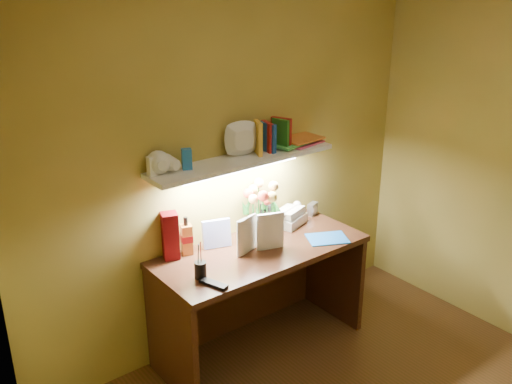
% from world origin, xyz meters
% --- Properties ---
extents(desk, '(1.40, 0.60, 0.75)m').
position_xyz_m(desk, '(0.00, 1.20, 0.38)').
color(desk, '#34170E').
rests_on(desk, ground).
extents(flower_bouquet, '(0.22, 0.22, 0.35)m').
position_xyz_m(flower_bouquet, '(0.14, 1.38, 0.92)').
color(flower_bouquet, '#09193C').
rests_on(flower_bouquet, desk).
extents(telephone, '(0.27, 0.23, 0.14)m').
position_xyz_m(telephone, '(0.39, 1.38, 0.82)').
color(telephone, white).
rests_on(telephone, desk).
extents(desk_clock, '(0.10, 0.07, 0.09)m').
position_xyz_m(desk_clock, '(0.63, 1.40, 0.80)').
color(desk_clock, '#ADACB1').
rests_on(desk_clock, desk).
extents(whisky_bottle, '(0.08, 0.08, 0.25)m').
position_xyz_m(whisky_bottle, '(-0.41, 1.43, 0.87)').
color(whisky_bottle, '#B86122').
rests_on(whisky_bottle, desk).
extents(whisky_box, '(0.12, 0.12, 0.30)m').
position_xyz_m(whisky_box, '(-0.51, 1.44, 0.90)').
color(whisky_box, '#5D060B').
rests_on(whisky_box, desk).
extents(pen_cup, '(0.07, 0.07, 0.17)m').
position_xyz_m(pen_cup, '(-0.50, 1.12, 0.84)').
color(pen_cup, black).
rests_on(pen_cup, desk).
extents(art_card, '(0.18, 0.09, 0.18)m').
position_xyz_m(art_card, '(-0.20, 1.40, 0.84)').
color(art_card, silver).
rests_on(art_card, desk).
extents(tv_remote, '(0.10, 0.18, 0.02)m').
position_xyz_m(tv_remote, '(-0.49, 1.00, 0.76)').
color(tv_remote, black).
rests_on(tv_remote, desk).
extents(blue_folder, '(0.32, 0.29, 0.01)m').
position_xyz_m(blue_folder, '(0.44, 1.04, 0.75)').
color(blue_folder, blue).
rests_on(blue_folder, desk).
extents(desk_book_a, '(0.18, 0.06, 0.24)m').
position_xyz_m(desk_book_a, '(-0.19, 1.19, 0.87)').
color(desk_book_a, silver).
rests_on(desk_book_a, desk).
extents(desk_book_b, '(0.18, 0.08, 0.25)m').
position_xyz_m(desk_book_b, '(-0.04, 1.19, 0.87)').
color(desk_book_b, white).
rests_on(desk_book_b, desk).
extents(wall_shelf, '(1.30, 0.33, 0.24)m').
position_xyz_m(wall_shelf, '(-0.00, 1.38, 1.34)').
color(wall_shelf, white).
rests_on(wall_shelf, ground).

